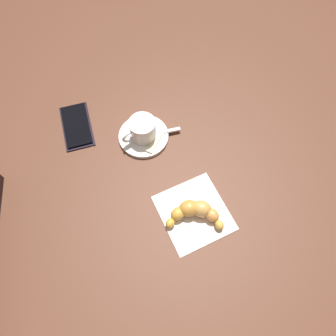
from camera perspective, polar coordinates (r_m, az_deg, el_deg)
name	(u,v)px	position (r m, az deg, el deg)	size (l,w,h in m)	color
ground_plane	(164,166)	(0.77, -0.70, 0.30)	(1.80, 1.80, 0.00)	#502C1E
saucer	(145,136)	(0.82, -4.32, 6.04)	(0.13, 0.13, 0.01)	white
espresso_cup	(142,129)	(0.78, -4.86, 7.17)	(0.07, 0.09, 0.06)	white
teaspoon	(147,135)	(0.81, -3.93, 6.14)	(0.06, 0.13, 0.01)	silver
sugar_packet	(154,142)	(0.79, -2.59, 4.83)	(0.07, 0.02, 0.01)	beige
napkin	(194,213)	(0.73, 4.86, -8.27)	(0.16, 0.15, 0.00)	silver
croissant	(195,211)	(0.71, 5.05, -8.05)	(0.11, 0.12, 0.04)	gold
cell_phone	(77,126)	(0.87, -16.67, 7.58)	(0.16, 0.11, 0.01)	black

